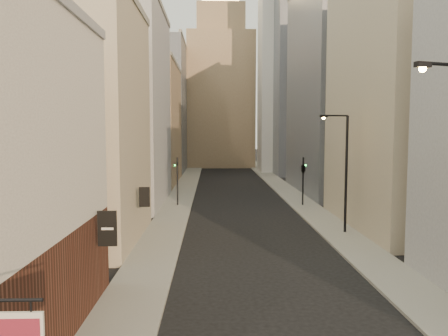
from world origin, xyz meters
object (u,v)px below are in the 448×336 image
clock_tower (221,85)px  traffic_light_left (177,171)px  white_tower (281,72)px  streetlamp_mid (344,167)px  traffic_light_right (303,168)px

clock_tower → traffic_light_left: clock_tower is taller
white_tower → streetlamp_mid: bearing=-93.7°
white_tower → traffic_light_left: 44.10m
streetlamp_mid → traffic_light_left: size_ratio=1.76×
clock_tower → traffic_light_left: size_ratio=8.98×
streetlamp_mid → traffic_light_right: bearing=77.7°
traffic_light_left → traffic_light_right: bearing=154.2°
clock_tower → traffic_light_right: bearing=-82.1°
white_tower → traffic_light_right: 41.25m
traffic_light_right → traffic_light_left: bearing=3.7°
streetlamp_mid → traffic_light_left: bearing=122.6°
clock_tower → white_tower: (11.00, -14.00, 0.97)m
clock_tower → white_tower: size_ratio=1.08×
white_tower → traffic_light_right: (-3.72, -38.38, -14.66)m
traffic_light_right → clock_tower: bearing=-77.0°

